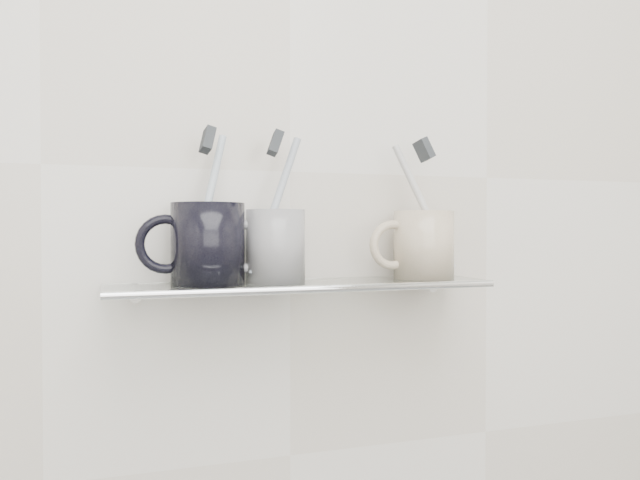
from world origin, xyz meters
name	(u,v)px	position (x,y,z in m)	size (l,w,h in m)	color
wall_back	(290,172)	(0.00, 1.10, 1.25)	(2.50, 2.50, 0.00)	silver
shelf_glass	(303,285)	(0.00, 1.04, 1.10)	(0.50, 0.12, 0.01)	silver
shelf_rail	(317,289)	(0.00, 0.98, 1.10)	(0.01, 0.01, 0.50)	silver
bracket_left	(135,295)	(-0.21, 1.09, 1.09)	(0.02, 0.02, 0.03)	silver
bracket_right	(428,286)	(0.21, 1.09, 1.09)	(0.02, 0.02, 0.03)	silver
mug_left	(208,244)	(-0.12, 1.04, 1.15)	(0.09, 0.09, 0.10)	black
mug_left_handle	(166,244)	(-0.18, 1.04, 1.15)	(0.07, 0.07, 0.01)	black
toothbrush_left	(208,204)	(-0.12, 1.04, 1.20)	(0.01, 0.01, 0.19)	silver
bristles_left	(208,140)	(-0.12, 1.04, 1.28)	(0.01, 0.02, 0.03)	#2C3034
mug_center	(276,246)	(-0.04, 1.04, 1.15)	(0.08, 0.08, 0.09)	white
mug_center_handle	(242,247)	(-0.08, 1.04, 1.15)	(0.07, 0.07, 0.01)	white
toothbrush_center	(275,205)	(-0.04, 1.04, 1.20)	(0.01, 0.01, 0.19)	#96AABA
bristles_center	(275,143)	(-0.04, 1.04, 1.28)	(0.01, 0.02, 0.03)	#2C3034
mug_right	(424,245)	(0.18, 1.04, 1.15)	(0.08, 0.08, 0.09)	beige
mug_right_handle	(393,245)	(0.13, 1.04, 1.15)	(0.07, 0.07, 0.01)	beige
toothbrush_right	(424,207)	(0.18, 1.04, 1.20)	(0.01, 0.01, 0.19)	beige
bristles_right	(424,150)	(0.18, 1.04, 1.28)	(0.01, 0.02, 0.03)	#2C3034
chrome_cap	(440,273)	(0.21, 1.04, 1.11)	(0.03, 0.03, 0.01)	silver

